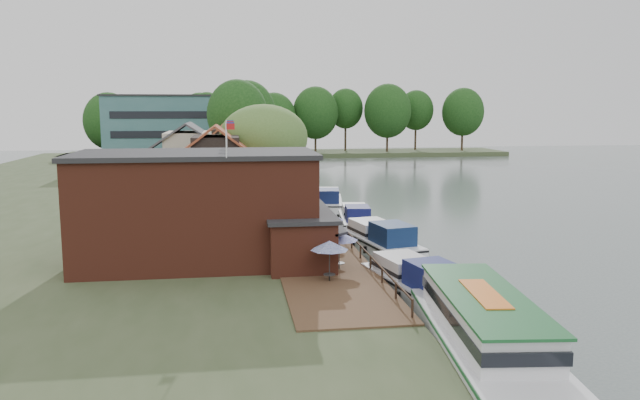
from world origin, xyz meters
name	(u,v)px	position (x,y,z in m)	size (l,w,h in m)	color
ground	(427,264)	(0.00, 0.00, 0.00)	(260.00, 260.00, 0.00)	#505C5B
land_bank	(94,197)	(-30.00, 35.00, 0.50)	(50.00, 140.00, 1.00)	#384728
quay_deck	(300,227)	(-8.00, 10.00, 1.05)	(6.00, 50.00, 0.10)	#47301E
quay_rail	(330,219)	(-5.30, 10.50, 1.50)	(0.20, 49.00, 1.00)	black
pub	(228,206)	(-14.00, -1.00, 4.65)	(20.00, 11.00, 7.30)	maroon
hotel_block	(182,130)	(-22.00, 70.00, 7.15)	(25.40, 12.40, 12.30)	#38666B
cottage_a	(217,174)	(-15.00, 14.00, 5.25)	(8.60, 7.60, 8.50)	black
cottage_b	(189,164)	(-18.00, 24.00, 5.25)	(9.60, 8.60, 8.50)	beige
cottage_c	(228,157)	(-14.00, 33.00, 5.25)	(7.60, 7.60, 8.50)	black
willow	(264,158)	(-10.50, 19.00, 6.21)	(8.60, 8.60, 10.43)	#476B2D
umbrella_0	(329,261)	(-8.22, -7.09, 2.29)	(2.23, 2.23, 2.38)	navy
umbrella_1	(339,250)	(-7.20, -4.54, 2.29)	(2.37, 2.37, 2.38)	navy
umbrella_2	(316,237)	(-8.09, -0.42, 2.29)	(2.16, 2.16, 2.38)	navy
umbrella_3	(329,229)	(-6.71, 2.42, 2.29)	(2.19, 2.19, 2.38)	navy
umbrella_4	(308,223)	(-7.91, 5.14, 2.29)	(1.96, 1.96, 2.38)	navy
umbrella_5	(317,218)	(-6.97, 7.05, 2.29)	(2.38, 2.38, 2.38)	navy
cruiser_0	(416,277)	(-3.21, -7.81, 1.29)	(3.42, 10.56, 2.59)	silver
cruiser_1	(380,236)	(-2.53, 3.76, 1.33)	(3.50, 10.81, 2.66)	white
cruiser_2	(356,216)	(-2.33, 14.12, 1.15)	(3.09, 9.57, 2.31)	white
cruiser_3	(328,198)	(-3.23, 24.91, 1.24)	(3.30, 10.19, 2.48)	white
tour_boat	(488,333)	(-3.12, -17.82, 1.59)	(4.10, 14.58, 3.18)	silver
swan	(451,325)	(-2.94, -12.91, 0.22)	(0.44, 0.44, 0.44)	white
bank_tree_0	(238,133)	(-12.71, 40.37, 7.86)	(7.88, 7.88, 13.72)	#143811
bank_tree_1	(248,129)	(-11.12, 50.98, 8.04)	(8.28, 8.28, 14.07)	#143811
bank_tree_2	(238,134)	(-12.38, 58.57, 6.92)	(6.18, 6.18, 11.83)	#143811
bank_tree_3	(247,130)	(-10.37, 78.76, 6.94)	(6.22, 6.22, 11.88)	#143811
bank_tree_4	(208,125)	(-18.08, 86.83, 7.61)	(7.15, 7.15, 13.22)	#143811
bank_tree_5	(235,126)	(-12.57, 95.64, 7.21)	(6.76, 6.76, 12.41)	#143811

